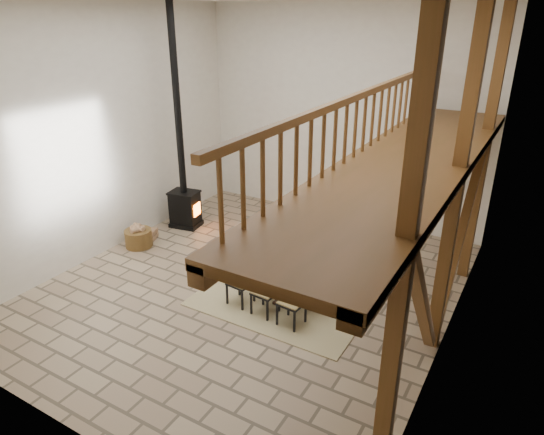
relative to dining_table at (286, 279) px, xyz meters
The scene contains 7 objects.
ground 0.85m from the dining_table, behind, with size 8.00×8.00×0.00m, color tan.
room_shell 2.67m from the dining_table, ahead, with size 7.02×8.02×5.01m.
rug 0.38m from the dining_table, 84.83° to the left, with size 3.00×2.50×0.02m, color tan.
dining_table is the anchor object (origin of this frame).
wood_stove 3.99m from the dining_table, 156.50° to the left, with size 0.76×0.63×5.00m.
log_basket 3.80m from the dining_table, behind, with size 0.59×0.59×0.48m.
log_stack 3.92m from the dining_table, behind, with size 0.44×0.45×0.23m.
Camera 1 is at (4.34, -6.62, 4.83)m, focal length 32.00 mm.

